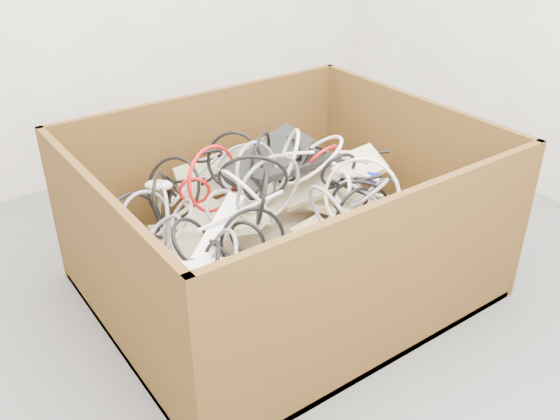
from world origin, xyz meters
TOP-DOWN VIEW (x-y plane):
  - ground at (0.00, 0.00)m, footprint 3.00×3.00m
  - cardboard_box at (0.10, 0.25)m, footprint 1.24×1.04m
  - keyboard_pile at (0.16, 0.28)m, footprint 1.02×0.82m
  - mice_scatter at (0.14, 0.22)m, footprint 0.84×0.66m
  - power_strip_left at (-0.17, 0.17)m, footprint 0.26×0.21m
  - power_strip_right at (-0.22, 0.04)m, footprint 0.29×0.11m
  - vga_plug at (0.46, 0.18)m, footprint 0.06×0.06m
  - cable_tangle at (0.02, 0.25)m, footprint 1.10×0.82m

SIDE VIEW (x-z plane):
  - ground at x=0.00m, z-range 0.00..0.00m
  - cardboard_box at x=0.10m, z-range -0.15..0.45m
  - keyboard_pile at x=0.16m, z-range 0.11..0.48m
  - power_strip_right at x=-0.22m, z-range 0.29..0.38m
  - mice_scatter at x=0.14m, z-range 0.24..0.46m
  - vga_plug at x=0.46m, z-range 0.35..0.38m
  - power_strip_left at x=-0.17m, z-range 0.31..0.43m
  - cable_tangle at x=0.02m, z-range 0.20..0.62m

